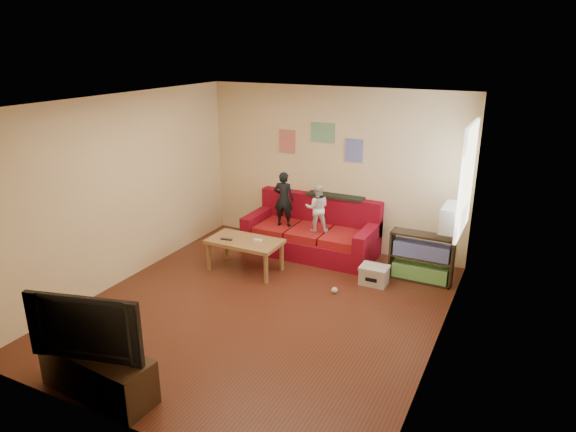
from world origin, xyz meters
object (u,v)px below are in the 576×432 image
at_px(bookshelf, 421,260).
at_px(child_b, 317,208).
at_px(child_a, 284,199).
at_px(television, 91,322).
at_px(file_box, 374,275).
at_px(coffee_table, 245,244).
at_px(tv_stand, 98,373).
at_px(sofa, 313,234).

bearing_deg(bookshelf, child_b, 175.99).
xyz_separation_m(child_a, television, (0.02, -4.15, -0.10)).
xyz_separation_m(file_box, television, (-1.73, -3.61, 0.67)).
xyz_separation_m(coffee_table, tv_stand, (0.20, -3.18, -0.19)).
distance_m(child_b, television, 4.19).
bearing_deg(sofa, bookshelf, -8.94).
bearing_deg(tv_stand, child_b, 86.68).
height_order(sofa, child_b, child_b).
bearing_deg(child_b, file_box, 130.61).
distance_m(child_a, file_box, 1.99).
height_order(child_a, coffee_table, child_a).
xyz_separation_m(bookshelf, file_box, (-0.57, -0.42, -0.19)).
relative_size(child_b, file_box, 1.95).
relative_size(sofa, bookshelf, 2.36).
bearing_deg(bookshelf, tv_stand, -119.79).
xyz_separation_m(coffee_table, bookshelf, (2.50, 0.85, -0.10)).
bearing_deg(tv_stand, coffee_table, 98.19).
bearing_deg(coffee_table, child_b, 51.24).
relative_size(bookshelf, tv_stand, 0.72).
relative_size(coffee_table, tv_stand, 0.88).
distance_m(sofa, child_a, 0.77).
distance_m(coffee_table, bookshelf, 2.64).
bearing_deg(sofa, child_b, -49.60).
bearing_deg(television, child_b, 67.77).
bearing_deg(bookshelf, sofa, 171.06).
bearing_deg(television, sofa, 70.02).
bearing_deg(tv_stand, child_a, 94.91).
bearing_deg(child_b, bookshelf, 151.90).
height_order(sofa, file_box, sofa).
height_order(sofa, television, television).
xyz_separation_m(child_a, tv_stand, (0.02, -4.15, -0.67)).
distance_m(bookshelf, tv_stand, 4.64).
height_order(sofa, child_a, child_a).
distance_m(child_a, coffee_table, 1.10).
relative_size(child_b, television, 0.67).
bearing_deg(child_b, television, 57.92).
bearing_deg(bookshelf, television, -119.79).
relative_size(sofa, coffee_table, 1.93).
relative_size(file_box, television, 0.35).
bearing_deg(child_a, child_b, 171.35).
height_order(coffee_table, tv_stand, coffee_table).
bearing_deg(sofa, file_box, -28.93).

